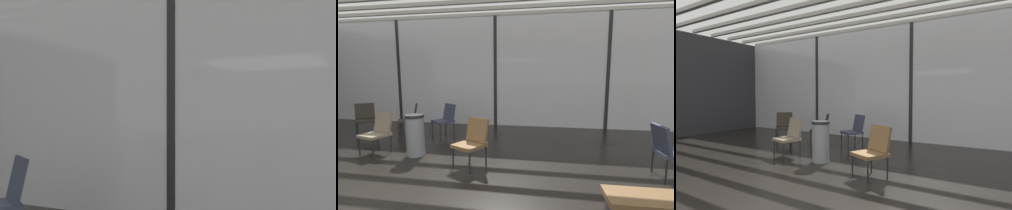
# 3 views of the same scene
# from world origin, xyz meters

# --- Properties ---
(glass_curtain_wall) EXTENTS (14.00, 0.08, 3.56)m
(glass_curtain_wall) POSITION_xyz_m (0.00, 5.20, 1.78)
(glass_curtain_wall) COLOR silver
(glass_curtain_wall) RESTS_ON ground
(window_mullion_1) EXTENTS (0.10, 0.12, 3.56)m
(window_mullion_1) POSITION_xyz_m (0.00, 5.20, 1.78)
(window_mullion_1) COLOR black
(window_mullion_1) RESTS_ON ground
(parked_airplane) EXTENTS (13.91, 3.80, 3.80)m
(parked_airplane) POSITION_xyz_m (-0.38, 11.42, 1.90)
(parked_airplane) COLOR silver
(parked_airplane) RESTS_ON ground
(lounge_chair_4) EXTENTS (0.69, 0.70, 0.87)m
(lounge_chair_4) POSITION_xyz_m (-1.10, 3.65, 0.49)
(lounge_chair_4) COLOR #33384C
(lounge_chair_4) RESTS_ON ground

